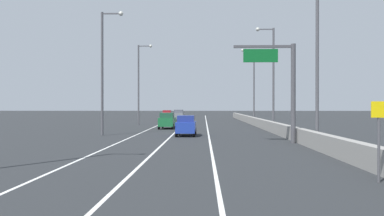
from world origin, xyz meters
name	(u,v)px	position (x,y,z in m)	size (l,w,h in m)	color
ground_plane	(197,124)	(0.00, 64.00, 0.00)	(320.00, 320.00, 0.00)	#26282B
lane_stripe_left	(155,126)	(-5.50, 55.00, 0.00)	(0.16, 130.00, 0.00)	silver
lane_stripe_center	(181,126)	(-2.00, 55.00, 0.00)	(0.16, 130.00, 0.00)	silver
lane_stripe_right	(207,127)	(1.50, 55.00, 0.00)	(0.16, 130.00, 0.00)	silver
jersey_barrier_right	(278,129)	(8.38, 40.00, 0.55)	(0.60, 120.00, 1.10)	gray
overhead_sign_gantry	(283,81)	(7.04, 29.79, 4.73)	(4.68, 0.36, 7.50)	#47474C
speed_advisory_sign	(379,135)	(7.48, 13.32, 1.76)	(0.60, 0.11, 3.00)	#4C4C51
lamp_post_right_second	(314,52)	(8.87, 28.02, 6.66)	(2.14, 0.44, 11.78)	#4C4C51
lamp_post_right_third	(271,72)	(8.78, 46.48, 6.66)	(2.14, 0.44, 11.78)	#4C4C51
lamp_post_right_fourth	(253,81)	(8.73, 64.94, 6.66)	(2.14, 0.44, 11.78)	#4C4C51
lamp_post_left_mid	(105,65)	(-8.40, 37.72, 6.66)	(2.14, 0.44, 11.78)	#4C4C51
lamp_post_left_far	(140,79)	(-8.32, 59.87, 6.66)	(2.14, 0.44, 11.78)	#4C4C51
car_gray_0	(179,115)	(-3.75, 79.32, 1.01)	(2.02, 4.18, 2.03)	slate
car_blue_1	(186,126)	(-0.62, 37.34, 0.96)	(1.85, 4.35, 1.92)	#1E389E
car_red_2	(167,115)	(-6.22, 81.90, 0.95)	(1.92, 4.06, 1.90)	red
car_green_3	(167,121)	(-3.42, 49.48, 0.98)	(1.96, 4.42, 1.96)	#196033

